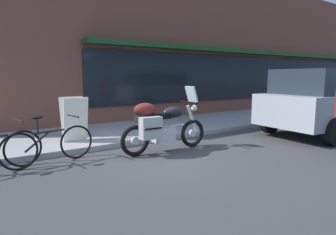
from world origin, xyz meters
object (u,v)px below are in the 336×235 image
touring_motorcycle (161,125)px  sandwich_board_sign (74,119)px  parked_bicycle (49,145)px  parked_minivan (331,100)px

touring_motorcycle → sandwich_board_sign: touring_motorcycle is taller
parked_bicycle → parked_minivan: 7.43m
parked_bicycle → sandwich_board_sign: (0.81, 1.15, 0.27)m
parked_minivan → touring_motorcycle: bearing=169.5°
parked_minivan → sandwich_board_sign: bearing=158.5°
parked_minivan → sandwich_board_sign: parked_minivan is taller
touring_motorcycle → sandwich_board_sign: 2.10m
parked_minivan → sandwich_board_sign: size_ratio=4.50×
touring_motorcycle → parked_bicycle: touring_motorcycle is taller
parked_bicycle → sandwich_board_sign: sandwich_board_sign is taller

